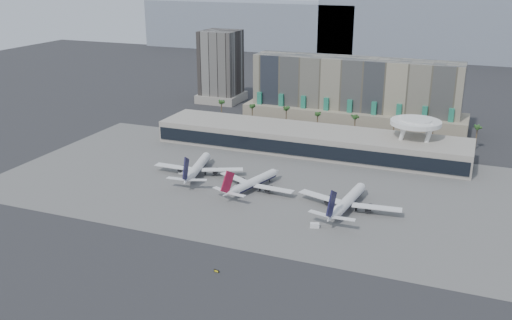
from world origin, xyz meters
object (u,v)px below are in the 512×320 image
at_px(airliner_left, 198,167).
at_px(airliner_centre, 253,182).
at_px(service_vehicle_b, 315,225).
at_px(airliner_right, 348,201).
at_px(service_vehicle_a, 183,172).
at_px(taxiway_sign, 217,271).

distance_m(airliner_left, airliner_centre, 33.17).
xyz_separation_m(airliner_left, service_vehicle_b, (69.30, -35.18, -3.08)).
distance_m(airliner_centre, service_vehicle_b, 46.15).
relative_size(airliner_centre, airliner_right, 0.89).
bearing_deg(service_vehicle_b, service_vehicle_a, 139.81).
bearing_deg(airliner_centre, taxiway_sign, -61.35).
height_order(airliner_centre, airliner_right, airliner_right).
relative_size(airliner_left, airliner_centre, 1.10).
height_order(airliner_right, taxiway_sign, airliner_right).
height_order(airliner_left, airliner_right, airliner_right).
bearing_deg(airliner_left, airliner_right, -22.12).
distance_m(service_vehicle_a, service_vehicle_b, 83.92).
relative_size(airliner_right, service_vehicle_b, 13.14).
height_order(airliner_centre, service_vehicle_b, airliner_centre).
bearing_deg(taxiway_sign, service_vehicle_a, 137.38).
bearing_deg(airliner_right, airliner_left, 176.00).
bearing_deg(airliner_left, taxiway_sign, -70.78).
bearing_deg(airliner_centre, service_vehicle_a, -173.23).
distance_m(airliner_left, service_vehicle_a, 8.14).
bearing_deg(service_vehicle_b, airliner_centre, 127.22).
distance_m(airliner_left, airliner_right, 78.51).
height_order(airliner_centre, service_vehicle_a, airliner_centre).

